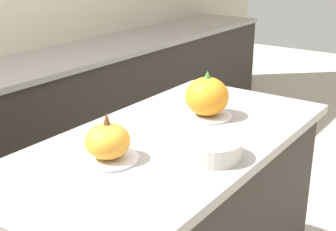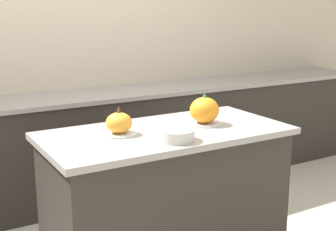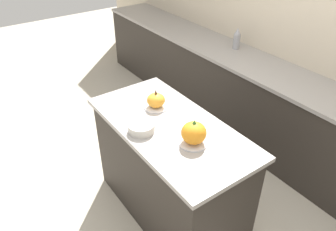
# 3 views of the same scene
# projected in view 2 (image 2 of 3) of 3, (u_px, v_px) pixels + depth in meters

# --- Properties ---
(wall_back) EXTENTS (8.00, 0.06, 2.50)m
(wall_back) POSITION_uv_depth(u_px,v_px,m) (65.00, 46.00, 3.95)
(wall_back) COLOR beige
(wall_back) RESTS_ON ground_plane
(kitchen_island) EXTENTS (1.38, 0.68, 0.91)m
(kitchen_island) POSITION_uv_depth(u_px,v_px,m) (166.00, 206.00, 2.70)
(kitchen_island) COLOR #2D2823
(kitchen_island) RESTS_ON ground_plane
(back_counter) EXTENTS (6.00, 0.60, 0.89)m
(back_counter) POSITION_uv_depth(u_px,v_px,m) (83.00, 147.00, 3.85)
(back_counter) COLOR #2D2823
(back_counter) RESTS_ON ground_plane
(pumpkin_cake_left) EXTENTS (0.19, 0.19, 0.16)m
(pumpkin_cake_left) POSITION_uv_depth(u_px,v_px,m) (119.00, 124.00, 2.50)
(pumpkin_cake_left) COLOR silver
(pumpkin_cake_left) RESTS_ON kitchen_island
(pumpkin_cake_right) EXTENTS (0.20, 0.20, 0.19)m
(pumpkin_cake_right) POSITION_uv_depth(u_px,v_px,m) (204.00, 111.00, 2.71)
(pumpkin_cake_right) COLOR silver
(pumpkin_cake_right) RESTS_ON kitchen_island
(mixing_bowl) EXTENTS (0.19, 0.19, 0.06)m
(mixing_bowl) POSITION_uv_depth(u_px,v_px,m) (176.00, 135.00, 2.39)
(mixing_bowl) COLOR beige
(mixing_bowl) RESTS_ON kitchen_island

